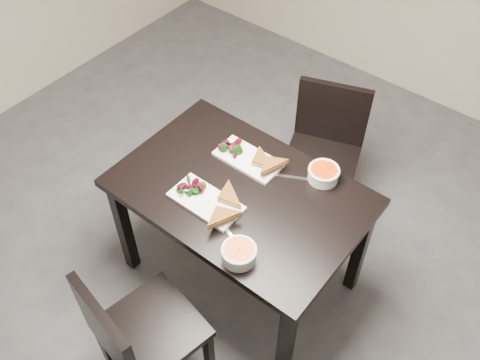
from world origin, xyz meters
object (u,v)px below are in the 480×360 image
Objects in this scene: soup_bowl_far at (324,173)px; plate_far at (248,159)px; chair_far at (325,146)px; plate_near at (206,202)px; soup_bowl_near at (239,253)px; chair_near at (135,334)px; table at (240,203)px.

plate_far is at bearing -160.33° from soup_bowl_far.
soup_bowl_far is (0.24, -0.46, 0.31)m from chair_far.
plate_near is 1.03× the size of plate_far.
soup_bowl_near is at bearing -98.98° from chair_far.
soup_bowl_near is at bearing -24.89° from plate_near.
plate_far is 2.18× the size of soup_bowl_far.
chair_near is 2.41× the size of plate_near.
chair_near is 5.41× the size of soup_bowl_near.
chair_near is 1.54m from chair_far.
table is 0.78m from chair_far.
table is 7.67× the size of soup_bowl_far.
plate_far is (-0.33, 0.49, -0.03)m from soup_bowl_near.
table is at bearing -131.48° from soup_bowl_far.
plate_far is (-0.11, 0.95, 0.27)m from chair_near.
chair_far is 1.14m from soup_bowl_near.
soup_bowl_far is at bearing 19.67° from plate_far.
soup_bowl_near reaches higher than plate_near.
plate_far is at bearing 124.04° from soup_bowl_near.
soup_bowl_near is (0.32, -0.15, 0.03)m from plate_near.
chair_far is at bearing 87.39° from table.
soup_bowl_near is at bearing 75.17° from chair_near.
chair_far is at bearing 77.97° from plate_far.
soup_bowl_far is (0.03, 0.62, -0.00)m from soup_bowl_near.
soup_bowl_far is at bearing 87.57° from chair_near.
plate_near is at bearing -126.32° from soup_bowl_far.
chair_near is 0.99m from plate_far.
table is at bearing 127.84° from soup_bowl_near.
chair_far is 5.41× the size of soup_bowl_near.
table is at bearing 65.57° from plate_near.
plate_near is (-0.11, -0.93, 0.27)m from chair_far.
chair_near is at bearing -110.37° from chair_far.
table is 1.41× the size of chair_far.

